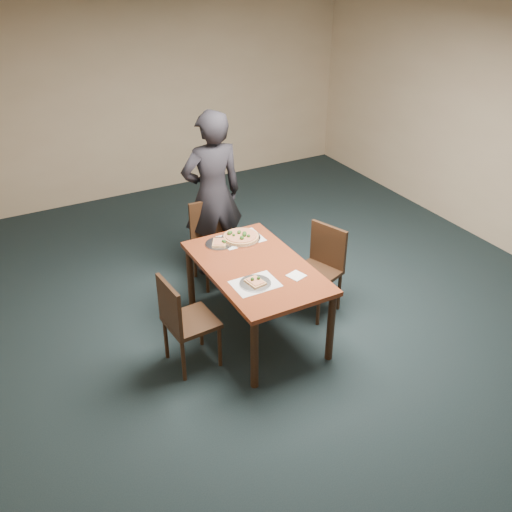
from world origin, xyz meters
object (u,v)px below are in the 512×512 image
slice_plate_near (255,282)px  chair_left (183,319)px  chair_right (321,264)px  slice_plate_far (220,243)px  dining_table (256,274)px  chair_far (212,237)px  diner (213,195)px  pizza_pan (241,237)px

slice_plate_near → chair_left: bearing=168.4°
chair_right → slice_plate_far: 1.05m
chair_right → slice_plate_near: 1.01m
dining_table → chair_right: bearing=3.4°
dining_table → chair_right: chair_right is taller
chair_far → slice_plate_far: 0.65m
slice_plate_near → slice_plate_far: bearing=87.6°
chair_left → chair_right: bearing=-87.2°
slice_plate_near → diner: bearing=78.8°
slice_plate_near → slice_plate_far: size_ratio=1.00×
dining_table → slice_plate_far: 0.55m
slice_plate_far → chair_right: bearing=-28.4°
chair_right → pizza_pan: chair_right is taller
pizza_pan → slice_plate_near: 0.85m
chair_left → slice_plate_far: 0.99m
chair_far → slice_plate_far: chair_far is taller
chair_left → diner: (0.95, 1.40, 0.42)m
chair_right → pizza_pan: (-0.65, 0.49, 0.26)m
chair_far → chair_right: 1.28m
diner → chair_far: bearing=62.2°
slice_plate_near → chair_right: bearing=19.0°
chair_far → slice_plate_near: 1.41m
pizza_pan → slice_plate_far: bearing=-179.5°
pizza_pan → slice_plate_far: (-0.24, -0.00, -0.01)m
pizza_pan → chair_right: bearing=-36.5°
chair_right → slice_plate_far: (-0.89, 0.48, 0.25)m
chair_left → pizza_pan: 1.17m
chair_left → slice_plate_near: size_ratio=3.25×
chair_far → chair_right: same height
chair_far → chair_right: (0.72, -1.06, 0.00)m
pizza_pan → slice_plate_near: pizza_pan is taller
chair_right → slice_plate_near: bearing=-90.7°
chair_far → chair_right: size_ratio=1.00×
chair_far → pizza_pan: (0.07, -0.57, 0.26)m
dining_table → slice_plate_far: bearing=103.1°
chair_far → diner: bearing=60.4°
slice_plate_near → slice_plate_far: slice_plate_near is taller
slice_plate_far → slice_plate_near: bearing=-92.4°
diner → chair_left: bearing=59.1°
chair_right → slice_plate_near: chair_right is taller
dining_table → pizza_pan: pizza_pan is taller
dining_table → diner: (0.15, 1.26, 0.28)m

